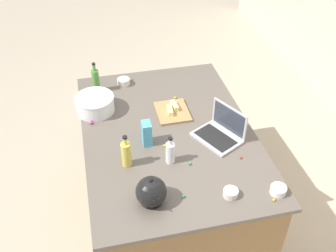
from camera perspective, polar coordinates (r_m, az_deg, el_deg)
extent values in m
plane|color=#B7A88E|center=(3.41, 0.00, -12.52)|extent=(12.00, 12.00, 0.00)
cube|color=olive|center=(3.09, 0.00, -7.47)|extent=(1.63, 1.12, 0.87)
cube|color=#60564C|center=(2.78, 0.00, -1.04)|extent=(1.69, 1.18, 0.03)
cube|color=#B7B7BC|center=(2.72, 7.01, -1.75)|extent=(0.38, 0.34, 0.02)
cube|color=black|center=(2.71, 6.88, -1.67)|extent=(0.31, 0.26, 0.00)
cube|color=#B7B7BC|center=(2.72, 8.86, 1.02)|extent=(0.27, 0.15, 0.20)
cube|color=#333842|center=(2.72, 8.78, 0.97)|extent=(0.24, 0.13, 0.18)
cylinder|color=white|center=(2.98, -10.51, 3.09)|extent=(0.28, 0.28, 0.12)
cylinder|color=black|center=(2.97, -10.52, 3.18)|extent=(0.23, 0.23, 0.10)
torus|color=white|center=(2.94, -10.64, 4.03)|extent=(0.29, 0.29, 0.02)
cylinder|color=#DBC64C|center=(2.48, -6.05, -4.12)|extent=(0.06, 0.06, 0.17)
cylinder|color=#DBC64C|center=(2.40, -6.22, -2.19)|extent=(0.03, 0.03, 0.05)
cylinder|color=black|center=(2.38, -6.27, -1.64)|extent=(0.03, 0.03, 0.01)
cylinder|color=white|center=(2.49, 0.33, -3.93)|extent=(0.06, 0.06, 0.15)
cylinder|color=white|center=(2.43, 0.34, -2.31)|extent=(0.03, 0.03, 0.04)
cylinder|color=black|center=(2.41, 0.34, -1.83)|extent=(0.03, 0.03, 0.01)
cylinder|color=#4C8C38|center=(3.18, -10.40, 6.44)|extent=(0.06, 0.06, 0.19)
cylinder|color=#4C8C38|center=(3.12, -10.66, 8.30)|extent=(0.02, 0.02, 0.05)
cylinder|color=black|center=(3.10, -10.73, 8.82)|extent=(0.03, 0.03, 0.01)
cylinder|color=black|center=(2.32, -2.40, -10.71)|extent=(0.13, 0.13, 0.01)
sphere|color=black|center=(2.26, -2.45, -9.47)|extent=(0.18, 0.18, 0.18)
cone|color=black|center=(2.19, -2.03, -10.79)|extent=(0.08, 0.03, 0.07)
sphere|color=black|center=(2.19, -2.52, -7.85)|extent=(0.02, 0.02, 0.02)
cube|color=#AD7F4C|center=(2.94, 0.65, 2.08)|extent=(0.28, 0.23, 0.02)
cube|color=#F4E58C|center=(2.91, 0.28, 2.29)|extent=(0.11, 0.05, 0.04)
cube|color=#F4E58C|center=(2.95, 0.92, 2.96)|extent=(0.11, 0.05, 0.04)
cylinder|color=beige|center=(2.36, 9.05, -9.54)|extent=(0.09, 0.09, 0.04)
cylinder|color=white|center=(2.43, 15.66, -8.91)|extent=(0.10, 0.10, 0.05)
cylinder|color=beige|center=(3.27, -6.45, 6.39)|extent=(0.10, 0.10, 0.05)
cube|color=#4CA5CC|center=(2.63, -3.11, -1.07)|extent=(0.09, 0.06, 0.17)
sphere|color=green|center=(2.33, 2.26, -10.16)|extent=(0.02, 0.02, 0.02)
sphere|color=yellow|center=(2.64, -0.52, -2.86)|extent=(0.02, 0.02, 0.02)
sphere|color=red|center=(2.60, 10.51, -4.53)|extent=(0.01, 0.01, 0.01)
sphere|color=yellow|center=(2.39, 15.08, -10.30)|extent=(0.02, 0.02, 0.02)
sphere|color=green|center=(2.52, 3.20, -5.46)|extent=(0.02, 0.02, 0.02)
sphere|color=yellow|center=(3.08, 1.03, 4.10)|extent=(0.02, 0.02, 0.02)
sphere|color=green|center=(3.33, -5.23, 6.75)|extent=(0.01, 0.01, 0.01)
sphere|color=#CC3399|center=(2.90, -10.93, 0.76)|extent=(0.02, 0.02, 0.02)
sphere|color=#CC3399|center=(2.88, -11.04, 0.45)|extent=(0.02, 0.02, 0.02)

